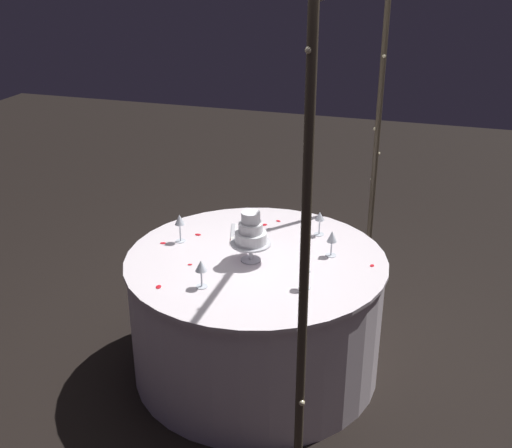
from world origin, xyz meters
The scene contains 21 objects.
ground_plane centered at (0.00, 0.00, 0.00)m, with size 12.00×12.00×0.00m, color black.
decorative_arch centered at (0.00, 0.50, 1.42)m, with size 2.09×0.06×2.18m.
main_table centered at (0.00, 0.00, 0.36)m, with size 1.45×1.45×0.72m.
tiered_cake centered at (0.04, -0.02, 0.88)m, with size 0.22×0.22×0.29m.
wine_glass_0 centered at (0.39, -0.16, 0.83)m, with size 0.06×0.06×0.15m.
wine_glass_1 centered at (-0.15, 0.39, 0.83)m, with size 0.06×0.06×0.15m.
wine_glass_2 centered at (0.25, 0.33, 0.83)m, with size 0.06×0.06×0.14m.
wine_glass_3 centered at (-0.07, -0.48, 0.85)m, with size 0.06×0.06×0.17m.
wine_glass_4 centered at (-0.40, 0.27, 0.83)m, with size 0.06×0.06×0.15m.
cake_knife centered at (-0.23, -0.22, 0.73)m, with size 0.29×0.11×0.01m.
rose_petal_0 centered at (-0.18, -0.42, 0.72)m, with size 0.04×0.03×0.00m, color red.
rose_petal_1 centered at (0.46, -0.37, 0.72)m, with size 0.04×0.03×0.00m, color red.
rose_petal_2 centered at (-0.01, -0.57, 0.72)m, with size 0.04×0.02×0.00m, color red.
rose_petal_3 centered at (0.19, -0.31, 0.72)m, with size 0.02×0.02×0.00m, color red.
rose_petal_4 centered at (-0.53, -0.25, 0.72)m, with size 0.04×0.02×0.00m, color red.
rose_petal_5 centered at (-0.44, -0.08, 0.72)m, with size 0.04×0.03×0.00m, color red.
rose_petal_6 centered at (-0.17, -0.20, 0.72)m, with size 0.03×0.02×0.00m, color red.
rose_petal_7 centered at (-0.09, 0.62, 0.72)m, with size 0.03×0.02×0.00m, color red.
rose_petal_8 centered at (-0.52, -0.02, 0.72)m, with size 0.03×0.02×0.00m, color red.
rose_petal_9 centered at (-0.10, -0.04, 0.72)m, with size 0.04×0.03×0.00m, color red.
rose_petal_10 centered at (-0.10, -0.08, 0.72)m, with size 0.03×0.02×0.00m, color red.
Camera 1 is at (2.98, 0.93, 2.31)m, focal length 44.53 mm.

